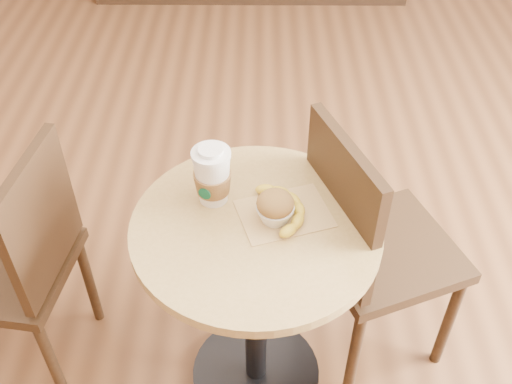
# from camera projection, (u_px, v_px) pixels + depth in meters

# --- Properties ---
(cafe_table) EXTENTS (0.68, 0.68, 0.75)m
(cafe_table) POSITION_uv_depth(u_px,v_px,m) (256.00, 278.00, 1.75)
(cafe_table) COLOR black
(cafe_table) RESTS_ON ground
(chair_left) EXTENTS (0.44, 0.44, 0.89)m
(chair_left) POSITION_uv_depth(u_px,v_px,m) (21.00, 262.00, 1.84)
(chair_left) COLOR black
(chair_left) RESTS_ON ground
(chair_right) EXTENTS (0.54, 0.54, 0.95)m
(chair_right) POSITION_uv_depth(u_px,v_px,m) (369.00, 244.00, 1.85)
(chair_right) COLOR black
(chair_right) RESTS_ON ground
(kraft_bag) EXTENTS (0.28, 0.25, 0.00)m
(kraft_bag) POSITION_uv_depth(u_px,v_px,m) (284.00, 213.00, 1.62)
(kraft_bag) COLOR tan
(kraft_bag) RESTS_ON cafe_table
(coffee_cup) EXTENTS (0.11, 0.11, 0.18)m
(coffee_cup) POSITION_uv_depth(u_px,v_px,m) (212.00, 177.00, 1.62)
(coffee_cup) COLOR silver
(coffee_cup) RESTS_ON cafe_table
(muffin) EXTENTS (0.10, 0.10, 0.09)m
(muffin) POSITION_uv_depth(u_px,v_px,m) (275.00, 207.00, 1.57)
(muffin) COLOR silver
(muffin) RESTS_ON kraft_bag
(banana) EXTENTS (0.20, 0.25, 0.03)m
(banana) POSITION_uv_depth(u_px,v_px,m) (282.00, 209.00, 1.61)
(banana) COLOR gold
(banana) RESTS_ON kraft_bag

